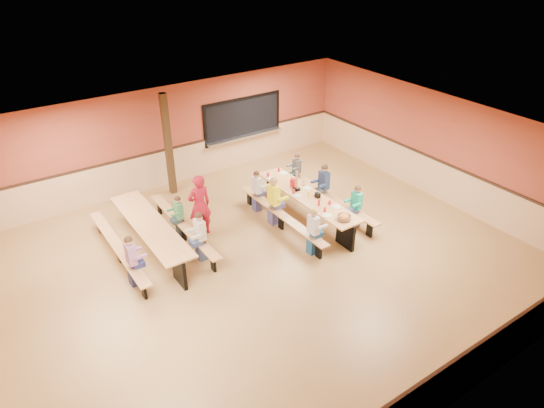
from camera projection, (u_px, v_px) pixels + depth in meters
ground at (260, 264)px, 11.32m from camera, size 12.00×12.00×0.00m
room_envelope at (259, 239)px, 10.98m from camera, size 12.04×10.04×3.02m
kitchen_pass_through at (243, 121)px, 15.41m from camera, size 2.78×0.28×1.38m
structural_post at (168, 145)px, 13.63m from camera, size 0.18×0.18×3.00m
cafeteria_table_main at (307, 202)px, 12.79m from camera, size 1.91×3.70×0.74m
cafeteria_table_second at (151, 232)px, 11.55m from camera, size 1.91×3.70×0.74m
seated_child_white_left at (313, 232)px, 11.41m from camera, size 0.37×0.30×1.20m
seated_adult_yellow at (274, 201)px, 12.56m from camera, size 0.43×0.35×1.33m
seated_child_grey_left at (257, 191)px, 13.19m from camera, size 0.35×0.29×1.17m
seated_child_teal_right at (356, 207)px, 12.44m from camera, size 0.36×0.29×1.18m
seated_child_navy_right at (324, 186)px, 13.36m from camera, size 0.40×0.32×1.26m
seated_child_char_right at (297, 172)px, 14.29m from camera, size 0.33×0.27×1.13m
seated_child_purple_sec at (132, 261)px, 10.38m from camera, size 0.38×0.31×1.23m
seated_child_green_sec at (179, 217)px, 12.06m from camera, size 0.33×0.27×1.13m
seated_child_tan_sec at (200, 236)px, 11.20m from camera, size 0.39×0.32×1.25m
standing_woman at (200, 205)px, 12.03m from camera, size 0.61×0.41×1.66m
punch_pitcher at (293, 183)px, 13.06m from camera, size 0.16×0.16×0.22m
chip_bowl at (344, 217)px, 11.57m from camera, size 0.32×0.32×0.15m
napkin_dispenser at (318, 195)px, 12.54m from camera, size 0.10×0.14×0.13m
condiment_mustard at (309, 194)px, 12.53m from camera, size 0.06×0.06×0.17m
condiment_ketchup at (319, 203)px, 12.16m from camera, size 0.06×0.06×0.17m
table_paddle at (297, 186)px, 12.86m from camera, size 0.16×0.16×0.56m
place_settings at (307, 193)px, 12.66m from camera, size 0.65×3.30×0.11m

